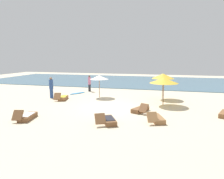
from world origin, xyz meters
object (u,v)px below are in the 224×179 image
Objects in this scene: lounger_2 at (63,98)px; person_2 at (89,83)px; umbrella_3 at (163,76)px; lounger_1 at (141,109)px; lounger_5 at (156,119)px; person_1 at (51,87)px; lounger_4 at (108,120)px; surfboard at (78,93)px; umbrella_1 at (164,81)px; lounger_0 at (27,117)px; umbrella_0 at (99,77)px.

lounger_2 is 1.00× the size of person_2.
umbrella_3 reaches higher than lounger_1.
lounger_5 is 0.93× the size of person_1.
lounger_1 is at bearing -104.86° from umbrella_3.
surfboard is (-5.72, 8.49, -0.14)m from lounger_4.
umbrella_1 reaches higher than lounger_2.
lounger_4 is 0.93× the size of person_1.
lounger_0 reaches higher than lounger_1.
umbrella_3 reaches higher than person_1.
person_1 is at bearing 178.65° from umbrella_1.
lounger_5 is at bearing 12.04° from lounger_0.
lounger_4 is (4.95, 0.56, -0.00)m from lounger_0.
lounger_1 is (-1.45, -2.51, -1.76)m from umbrella_1.
lounger_2 is (-8.44, -2.71, -1.87)m from umbrella_3.
lounger_4 is (-2.91, -5.48, -1.75)m from umbrella_1.
person_2 is at bearing 65.15° from surfboard.
person_1 is (-8.51, 2.75, 0.81)m from lounger_1.
lounger_0 is 0.91× the size of surfboard.
umbrella_1 is 2.46m from umbrella_3.
surfboard is at bearing 124.00° from lounger_4.
umbrella_0 is 0.90× the size of umbrella_3.
person_1 reaches higher than lounger_0.
lounger_4 is at bearing -63.56° from person_2.
umbrella_3 is at bearing -15.19° from person_2.
umbrella_1 is 3.39m from lounger_1.
lounger_5 is (8.30, -4.17, -0.01)m from lounger_2.
lounger_5 is at bearing -91.22° from umbrella_3.
lounger_5 is 1.02× the size of person_2.
umbrella_0 reaches higher than lounger_5.
umbrella_1 is at bearing -30.02° from person_2.
person_2 reaches higher than surfboard.
umbrella_1 is 1.23× the size of lounger_4.
lounger_4 is 2.84m from lounger_5.
lounger_5 is at bearing -58.51° from lounger_1.
lounger_0 is at bearing -89.73° from person_2.
umbrella_3 reaches higher than lounger_2.
umbrella_3 is 1.29× the size of lounger_0.
umbrella_1 is at bearing 62.04° from lounger_4.
lounger_2 is 4.92m from person_2.
umbrella_3 reaches higher than lounger_0.
lounger_4 is at bearing -67.93° from umbrella_0.
person_2 is at bearing 64.73° from person_1.
lounger_2 is at bearing 137.29° from lounger_4.
lounger_4 is at bearing -158.15° from lounger_5.
umbrella_3 is at bearing 17.80° from lounger_2.
lounger_1 is at bearing 63.78° from lounger_4.
lounger_1 is at bearing -43.92° from umbrella_0.
umbrella_0 reaches higher than lounger_4.
lounger_5 is at bearing -41.64° from surfboard.
umbrella_0 reaches higher than lounger_0.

